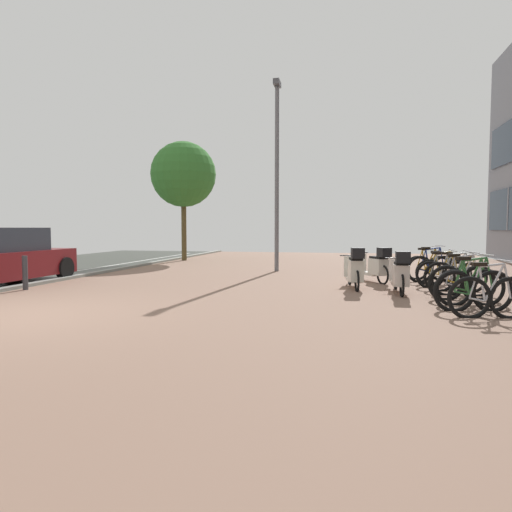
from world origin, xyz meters
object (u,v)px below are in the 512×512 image
object	(u,v)px
scooter_near	(355,270)
bicycle_rack_02	(470,287)
scooter_far	(375,266)
bicycle_rack_04	(462,280)
bicycle_rack_01	(473,290)
bicycle_rack_08	(432,269)
street_tree	(183,175)
bollard_far	(25,273)
scooter_mid	(400,274)
bicycle_rack_00	(490,297)
bicycle_rack_07	(442,272)
bicycle_rack_05	(455,277)
bicycle_rack_06	(444,274)
bicycle_rack_03	(462,283)
lamp_post	(277,167)
bicycle_rack_09	(428,267)

from	to	relation	value
scooter_near	bicycle_rack_02	bearing A→B (deg)	-40.54
scooter_far	bicycle_rack_04	bearing A→B (deg)	-49.87
bicycle_rack_01	bicycle_rack_08	xyz separation A→B (m)	(0.06, 4.29, -0.00)
bicycle_rack_01	bicycle_rack_08	bearing A→B (deg)	89.17
bicycle_rack_02	street_tree	xyz separation A→B (m)	(-9.46, 9.77, 3.47)
bollard_far	scooter_mid	bearing A→B (deg)	7.31
bicycle_rack_04	bollard_far	xyz separation A→B (m)	(-9.84, -1.14, 0.06)
bicycle_rack_00	bicycle_rack_07	world-z (taller)	bicycle_rack_00
bicycle_rack_04	bicycle_rack_05	distance (m)	0.61
bicycle_rack_06	scooter_near	bearing A→B (deg)	-162.87
bicycle_rack_00	scooter_mid	world-z (taller)	scooter_mid
bicycle_rack_00	bicycle_rack_06	size ratio (longest dim) A/B	1.02
scooter_near	bicycle_rack_01	bearing A→B (deg)	-50.30
bicycle_rack_03	lamp_post	bearing A→B (deg)	132.02
bicycle_rack_03	scooter_far	xyz separation A→B (m)	(-1.57, 2.64, 0.09)
bicycle_rack_06	bicycle_rack_08	xyz separation A→B (m)	(-0.05, 1.23, 0.02)
bicycle_rack_04	scooter_far	distance (m)	2.66
scooter_near	bicycle_rack_04	bearing A→B (deg)	-14.26
bicycle_rack_02	bicycle_rack_08	world-z (taller)	bicycle_rack_08
lamp_post	bicycle_rack_08	bearing A→B (deg)	-24.26
bicycle_rack_04	scooter_far	bearing A→B (deg)	130.13
scooter_mid	lamp_post	size ratio (longest dim) A/B	0.27
bicycle_rack_03	bicycle_rack_07	size ratio (longest dim) A/B	1.04
bicycle_rack_02	bicycle_rack_09	world-z (taller)	bicycle_rack_02
bicycle_rack_06	scooter_far	distance (m)	1.78
bollard_far	bicycle_rack_05	bearing A→B (deg)	10.13
lamp_post	street_tree	size ratio (longest dim) A/B	1.19
bicycle_rack_04	lamp_post	size ratio (longest dim) A/B	0.21
bicycle_rack_02	bicycle_rack_08	size ratio (longest dim) A/B	0.96
scooter_near	street_tree	xyz separation A→B (m)	(-7.36, 7.98, 3.35)
bicycle_rack_02	bicycle_rack_07	world-z (taller)	bicycle_rack_02
bicycle_rack_09	bicycle_rack_03	bearing A→B (deg)	-89.33
bicycle_rack_04	bicycle_rack_07	world-z (taller)	bicycle_rack_04
bicycle_rack_07	bicycle_rack_09	bearing A→B (deg)	96.62
bicycle_rack_06	street_tree	world-z (taller)	street_tree
bicycle_rack_09	street_tree	distance (m)	11.44
bicycle_rack_09	lamp_post	distance (m)	5.73
bicycle_rack_08	bicycle_rack_09	world-z (taller)	bicycle_rack_08
bicycle_rack_01	scooter_mid	size ratio (longest dim) A/B	0.84
bicycle_rack_06	street_tree	size ratio (longest dim) A/B	0.25
bicycle_rack_05	bollard_far	xyz separation A→B (m)	(-9.83, -1.76, 0.06)
bicycle_rack_01	street_tree	bearing A→B (deg)	132.03
bicycle_rack_08	bicycle_rack_04	bearing A→B (deg)	-85.63
bicycle_rack_05	scooter_near	world-z (taller)	scooter_near
bicycle_rack_03	bicycle_rack_09	size ratio (longest dim) A/B	1.05
bicycle_rack_00	scooter_far	bearing A→B (deg)	109.09
scooter_mid	bicycle_rack_08	bearing A→B (deg)	66.23
bicycle_rack_09	scooter_near	distance (m)	3.24
bicycle_rack_04	bicycle_rack_05	world-z (taller)	bicycle_rack_05
bicycle_rack_03	bicycle_rack_05	bearing A→B (deg)	83.68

